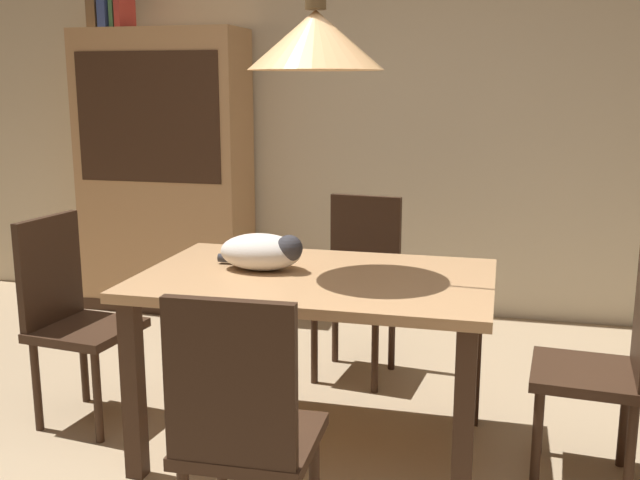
{
  "coord_description": "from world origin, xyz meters",
  "views": [
    {
      "loc": [
        0.76,
        -2.17,
        1.49
      ],
      "look_at": [
        0.02,
        0.79,
        0.85
      ],
      "focal_mm": 41.21,
      "sensor_mm": 36.0,
      "label": 1
    }
  ],
  "objects_px": {
    "chair_right_side": "(610,356)",
    "book_green_slim": "(118,9)",
    "dining_table": "(316,299)",
    "cat_sleeping": "(263,252)",
    "chair_near_front": "(243,427)",
    "book_brown_thick": "(100,12)",
    "chair_left_side": "(71,311)",
    "hutch_bookcase": "(166,178)",
    "book_blue_wide": "(110,10)",
    "pendant_lamp": "(316,39)",
    "book_red_tall": "(125,7)",
    "chair_far_back": "(359,278)"
  },
  "relations": [
    {
      "from": "chair_near_front",
      "to": "book_brown_thick",
      "type": "bearing_deg",
      "value": 126.04
    },
    {
      "from": "chair_near_front",
      "to": "book_blue_wide",
      "type": "height_order",
      "value": "book_blue_wide"
    },
    {
      "from": "book_brown_thick",
      "to": "chair_right_side",
      "type": "bearing_deg",
      "value": -29.88
    },
    {
      "from": "chair_left_side",
      "to": "hutch_bookcase",
      "type": "relative_size",
      "value": 0.5
    },
    {
      "from": "cat_sleeping",
      "to": "book_blue_wide",
      "type": "bearing_deg",
      "value": 133.04
    },
    {
      "from": "chair_left_side",
      "to": "cat_sleeping",
      "type": "relative_size",
      "value": 2.38
    },
    {
      "from": "chair_left_side",
      "to": "book_blue_wide",
      "type": "height_order",
      "value": "book_blue_wide"
    },
    {
      "from": "hutch_bookcase",
      "to": "dining_table",
      "type": "bearing_deg",
      "value": -49.48
    },
    {
      "from": "chair_left_side",
      "to": "book_red_tall",
      "type": "height_order",
      "value": "book_red_tall"
    },
    {
      "from": "dining_table",
      "to": "book_brown_thick",
      "type": "distance_m",
      "value": 2.88
    },
    {
      "from": "chair_right_side",
      "to": "book_brown_thick",
      "type": "bearing_deg",
      "value": 150.12
    },
    {
      "from": "chair_right_side",
      "to": "book_green_slim",
      "type": "xyz_separation_m",
      "value": [
        -2.89,
        1.74,
        1.47
      ]
    },
    {
      "from": "chair_far_back",
      "to": "chair_left_side",
      "type": "bearing_deg",
      "value": -142.61
    },
    {
      "from": "book_blue_wide",
      "to": "book_red_tall",
      "type": "xyz_separation_m",
      "value": [
        0.11,
        0.0,
        0.02
      ]
    },
    {
      "from": "chair_left_side",
      "to": "hutch_bookcase",
      "type": "xyz_separation_m",
      "value": [
        -0.35,
        1.72,
        0.38
      ]
    },
    {
      "from": "cat_sleeping",
      "to": "book_blue_wide",
      "type": "height_order",
      "value": "book_blue_wide"
    },
    {
      "from": "chair_right_side",
      "to": "book_red_tall",
      "type": "xyz_separation_m",
      "value": [
        -2.84,
        1.74,
        1.48
      ]
    },
    {
      "from": "book_green_slim",
      "to": "chair_far_back",
      "type": "bearing_deg",
      "value": -25.7
    },
    {
      "from": "pendant_lamp",
      "to": "book_red_tall",
      "type": "relative_size",
      "value": 4.64
    },
    {
      "from": "chair_right_side",
      "to": "book_green_slim",
      "type": "distance_m",
      "value": 3.68
    },
    {
      "from": "chair_far_back",
      "to": "book_red_tall",
      "type": "distance_m",
      "value": 2.43
    },
    {
      "from": "book_green_slim",
      "to": "chair_right_side",
      "type": "bearing_deg",
      "value": -30.99
    },
    {
      "from": "chair_left_side",
      "to": "book_green_slim",
      "type": "height_order",
      "value": "book_green_slim"
    },
    {
      "from": "chair_left_side",
      "to": "pendant_lamp",
      "type": "height_order",
      "value": "pendant_lamp"
    },
    {
      "from": "chair_right_side",
      "to": "cat_sleeping",
      "type": "height_order",
      "value": "chair_right_side"
    },
    {
      "from": "chair_far_back",
      "to": "book_red_tall",
      "type": "height_order",
      "value": "book_red_tall"
    },
    {
      "from": "chair_right_side",
      "to": "book_green_slim",
      "type": "relative_size",
      "value": 3.58
    },
    {
      "from": "chair_near_front",
      "to": "book_red_tall",
      "type": "xyz_separation_m",
      "value": [
        -1.72,
        2.61,
        1.48
      ]
    },
    {
      "from": "dining_table",
      "to": "book_blue_wide",
      "type": "bearing_deg",
      "value": 136.45
    },
    {
      "from": "chair_left_side",
      "to": "book_green_slim",
      "type": "relative_size",
      "value": 3.58
    },
    {
      "from": "dining_table",
      "to": "cat_sleeping",
      "type": "height_order",
      "value": "cat_sleeping"
    },
    {
      "from": "pendant_lamp",
      "to": "cat_sleeping",
      "type": "bearing_deg",
      "value": 173.34
    },
    {
      "from": "hutch_bookcase",
      "to": "book_brown_thick",
      "type": "xyz_separation_m",
      "value": [
        -0.42,
        0.0,
        1.07
      ]
    },
    {
      "from": "book_red_tall",
      "to": "chair_left_side",
      "type": "bearing_deg",
      "value": -71.17
    },
    {
      "from": "chair_far_back",
      "to": "chair_right_side",
      "type": "relative_size",
      "value": 1.0
    },
    {
      "from": "chair_left_side",
      "to": "cat_sleeping",
      "type": "bearing_deg",
      "value": 1.14
    },
    {
      "from": "chair_near_front",
      "to": "book_red_tall",
      "type": "distance_m",
      "value": 3.46
    },
    {
      "from": "book_blue_wide",
      "to": "chair_right_side",
      "type": "bearing_deg",
      "value": -30.5
    },
    {
      "from": "chair_left_side",
      "to": "book_green_slim",
      "type": "distance_m",
      "value": 2.35
    },
    {
      "from": "chair_left_side",
      "to": "hutch_bookcase",
      "type": "distance_m",
      "value": 1.8
    },
    {
      "from": "chair_left_side",
      "to": "book_brown_thick",
      "type": "height_order",
      "value": "book_brown_thick"
    },
    {
      "from": "dining_table",
      "to": "hutch_bookcase",
      "type": "height_order",
      "value": "hutch_bookcase"
    },
    {
      "from": "pendant_lamp",
      "to": "chair_left_side",
      "type": "bearing_deg",
      "value": 179.55
    },
    {
      "from": "chair_far_back",
      "to": "book_brown_thick",
      "type": "xyz_separation_m",
      "value": [
        -1.91,
        0.85,
        1.45
      ]
    },
    {
      "from": "hutch_bookcase",
      "to": "book_brown_thick",
      "type": "distance_m",
      "value": 1.15
    },
    {
      "from": "chair_near_front",
      "to": "book_blue_wide",
      "type": "xyz_separation_m",
      "value": [
        -1.82,
        2.61,
        1.46
      ]
    },
    {
      "from": "book_green_slim",
      "to": "book_blue_wide",
      "type": "bearing_deg",
      "value": 180.0
    },
    {
      "from": "chair_far_back",
      "to": "hutch_bookcase",
      "type": "distance_m",
      "value": 1.76
    },
    {
      "from": "chair_far_back",
      "to": "pendant_lamp",
      "type": "distance_m",
      "value": 1.45
    },
    {
      "from": "book_red_tall",
      "to": "cat_sleeping",
      "type": "bearing_deg",
      "value": -48.92
    }
  ]
}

